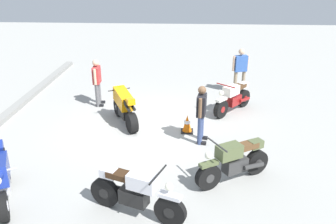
% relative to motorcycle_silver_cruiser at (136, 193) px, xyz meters
% --- Properties ---
extents(ground_plane, '(40.00, 40.00, 0.00)m').
position_rel_motorcycle_silver_cruiser_xyz_m(ground_plane, '(3.97, 0.29, -0.52)').
color(ground_plane, '#9E9E99').
extents(motorcycle_silver_cruiser, '(0.98, 1.99, 1.09)m').
position_rel_motorcycle_silver_cruiser_xyz_m(motorcycle_silver_cruiser, '(0.00, 0.00, 0.00)').
color(motorcycle_silver_cruiser, black).
rests_on(motorcycle_silver_cruiser, ground).
extents(motorcycle_orange_sportbike, '(1.82, 1.09, 1.14)m').
position_rel_motorcycle_silver_cruiser_xyz_m(motorcycle_orange_sportbike, '(4.27, 0.97, 0.07)').
color(motorcycle_orange_sportbike, black).
rests_on(motorcycle_orange_sportbike, ground).
extents(motorcycle_cream_vintage, '(1.60, 1.37, 1.07)m').
position_rel_motorcycle_silver_cruiser_xyz_m(motorcycle_cream_vintage, '(5.41, -2.50, -0.03)').
color(motorcycle_cream_vintage, black).
rests_on(motorcycle_cream_vintage, ground).
extents(motorcycle_blue_sportbike, '(1.83, 1.07, 1.14)m').
position_rel_motorcycle_silver_cruiser_xyz_m(motorcycle_blue_sportbike, '(0.30, 2.83, 0.07)').
color(motorcycle_blue_sportbike, black).
rests_on(motorcycle_blue_sportbike, ground).
extents(motorcycle_olive_vintage, '(1.14, 1.76, 1.07)m').
position_rel_motorcycle_silver_cruiser_xyz_m(motorcycle_olive_vintage, '(1.31, -2.05, -0.03)').
color(motorcycle_olive_vintage, black).
rests_on(motorcycle_olive_vintage, ground).
extents(person_in_red_shirt, '(0.64, 0.32, 1.64)m').
position_rel_motorcycle_silver_cruiser_xyz_m(person_in_red_shirt, '(5.76, 2.15, 0.41)').
color(person_in_red_shirt, '#59595B').
rests_on(person_in_red_shirt, ground).
extents(person_in_black_shirt, '(0.64, 0.37, 1.64)m').
position_rel_motorcycle_silver_cruiser_xyz_m(person_in_black_shirt, '(3.19, -1.35, 0.41)').
color(person_in_black_shirt, '#384772').
rests_on(person_in_black_shirt, ground).
extents(person_in_blue_shirt, '(0.42, 0.65, 1.71)m').
position_rel_motorcycle_silver_cruiser_xyz_m(person_in_blue_shirt, '(7.36, -2.95, 0.46)').
color(person_in_blue_shirt, gray).
rests_on(person_in_blue_shirt, ground).
extents(traffic_cone, '(0.36, 0.36, 0.53)m').
position_rel_motorcycle_silver_cruiser_xyz_m(traffic_cone, '(3.78, -0.98, -0.26)').
color(traffic_cone, black).
rests_on(traffic_cone, ground).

